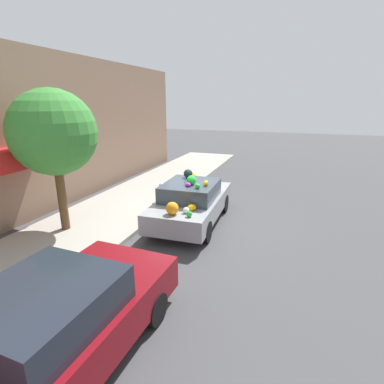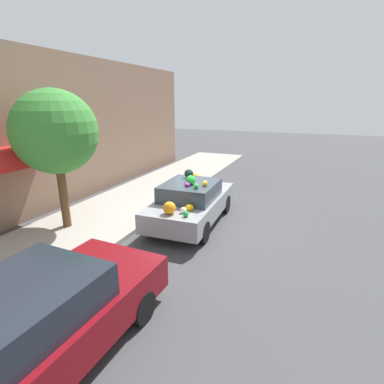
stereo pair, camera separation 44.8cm
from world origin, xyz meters
The scene contains 7 objects.
ground_plane centered at (0.00, 0.00, 0.00)m, with size 60.00×60.00×0.00m, color #424244.
sidewalk_curb centered at (0.00, 2.70, 0.06)m, with size 24.00×3.20×0.12m.
building_facade centered at (-0.10, 4.92, 2.65)m, with size 18.00×1.20×5.33m.
street_tree centered at (-1.96, 3.12, 2.89)m, with size 2.30×2.30×3.93m.
fire_hydrant centered at (1.27, 1.54, 0.47)m, with size 0.20×0.20×0.70m.
art_car centered at (-0.04, -0.11, 0.71)m, with size 4.02×1.90×1.62m.
parked_car_plain centered at (-5.75, -0.15, 0.72)m, with size 4.18×1.99×1.42m.
Camera 1 is at (-8.33, -3.09, 3.72)m, focal length 28.00 mm.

